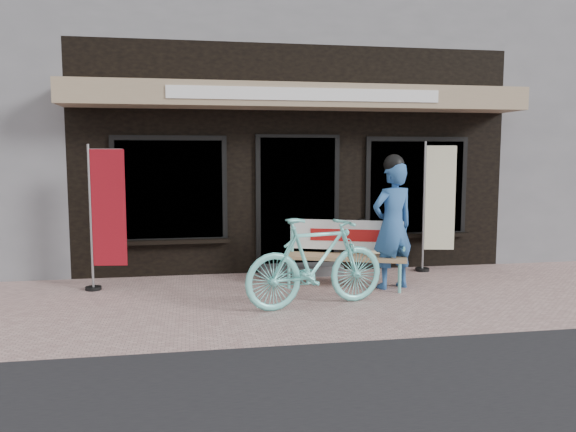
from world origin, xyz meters
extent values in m
plane|color=#BB968F|center=(0.00, 0.00, 0.00)|extent=(70.00, 70.00, 0.00)
cube|color=black|center=(0.00, 5.00, 1.80)|extent=(7.00, 6.00, 3.60)
cube|color=slate|center=(0.00, 5.00, 4.80)|extent=(7.00, 6.00, 2.40)
cube|color=tan|center=(0.00, 1.65, 2.75)|extent=(7.00, 0.80, 0.35)
cube|color=white|center=(0.00, 1.24, 2.75)|extent=(4.00, 0.02, 0.18)
cube|color=black|center=(0.00, 1.98, 1.10)|extent=(1.20, 0.06, 2.10)
cube|color=black|center=(0.00, 1.97, 1.10)|extent=(1.35, 0.04, 2.20)
cube|color=black|center=(-2.00, 1.98, 1.35)|extent=(1.60, 0.06, 1.50)
cube|color=black|center=(2.00, 1.98, 1.35)|extent=(1.60, 0.06, 1.50)
cube|color=black|center=(-2.00, 1.97, 1.35)|extent=(1.75, 0.04, 1.65)
cube|color=black|center=(2.00, 1.97, 1.35)|extent=(1.75, 0.04, 1.65)
cube|color=black|center=(-2.00, 1.92, 0.55)|extent=(1.80, 0.18, 0.06)
cube|color=black|center=(2.00, 1.92, 0.55)|extent=(1.80, 0.18, 0.06)
cube|color=#59595B|center=(0.00, 1.75, 0.07)|extent=(1.30, 0.45, 0.15)
cylinder|color=#72DED5|center=(-0.33, 0.89, 0.20)|extent=(0.05, 0.05, 0.41)
cylinder|color=#72DED5|center=(-0.20, 1.25, 0.20)|extent=(0.05, 0.05, 0.41)
cylinder|color=#72DED5|center=(1.11, 0.35, 0.20)|extent=(0.05, 0.05, 0.41)
cylinder|color=#72DED5|center=(1.25, 0.71, 0.20)|extent=(0.05, 0.05, 0.41)
cube|color=tan|center=(0.46, 0.80, 0.43)|extent=(1.78, 1.01, 0.05)
cylinder|color=#72DED5|center=(-0.22, 1.26, 0.68)|extent=(0.05, 0.05, 0.53)
cylinder|color=#72DED5|center=(1.27, 0.71, 0.68)|extent=(0.05, 0.05, 0.53)
cube|color=white|center=(0.53, 1.00, 0.72)|extent=(1.55, 0.61, 0.43)
cube|color=#B21414|center=(0.52, 0.98, 0.72)|extent=(0.98, 0.37, 0.17)
cylinder|color=#72DED5|center=(-0.31, 1.09, 0.60)|extent=(0.18, 0.41, 0.04)
cylinder|color=#72DED5|center=(1.23, 0.52, 0.60)|extent=(0.18, 0.41, 0.04)
imported|color=#2D5C9C|center=(1.11, 0.65, 0.89)|extent=(0.74, 0.59, 1.78)
sphere|color=black|center=(1.11, 0.65, 1.75)|extent=(0.35, 0.35, 0.29)
imported|color=#72DED5|center=(-0.17, -0.12, 0.56)|extent=(1.94, 0.95, 1.12)
cylinder|color=gray|center=(-3.05, 1.24, 1.01)|extent=(0.04, 0.04, 2.03)
cylinder|color=gray|center=(-2.82, 1.21, 1.96)|extent=(0.46, 0.08, 0.02)
cube|color=maroon|center=(-2.81, 1.21, 1.15)|extent=(0.46, 0.08, 1.61)
cylinder|color=black|center=(-3.05, 1.24, 0.02)|extent=(0.25, 0.25, 0.05)
cylinder|color=gray|center=(2.01, 1.67, 1.05)|extent=(0.04, 0.04, 2.10)
cylinder|color=gray|center=(2.24, 1.62, 2.02)|extent=(0.47, 0.12, 0.02)
cube|color=#EBE6C0|center=(2.26, 1.61, 1.19)|extent=(0.47, 0.12, 1.67)
cylinder|color=black|center=(2.01, 1.67, 0.02)|extent=(0.27, 0.27, 0.05)
cube|color=black|center=(1.22, 2.00, 0.42)|extent=(0.42, 0.11, 0.83)
cube|color=beige|center=(1.23, 1.95, 0.51)|extent=(0.35, 0.05, 0.51)
camera|label=1|loc=(-1.67, -6.80, 1.89)|focal=35.00mm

